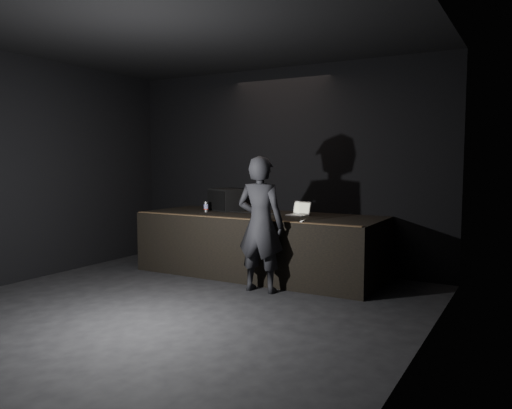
{
  "coord_description": "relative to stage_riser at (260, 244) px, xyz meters",
  "views": [
    {
      "loc": [
        3.96,
        -4.41,
        1.88
      ],
      "look_at": [
        0.17,
        2.3,
        1.2
      ],
      "focal_mm": 35.0,
      "sensor_mm": 36.0,
      "label": 1
    }
  ],
  "objects": [
    {
      "name": "ground",
      "position": [
        0.0,
        -2.73,
        -0.5
      ],
      "size": [
        7.0,
        7.0,
        0.0
      ],
      "primitive_type": "plane",
      "color": "black",
      "rests_on": "ground"
    },
    {
      "name": "room_walls",
      "position": [
        0.0,
        -2.73,
        1.52
      ],
      "size": [
        6.1,
        7.1,
        3.52
      ],
      "color": "black",
      "rests_on": "ground"
    },
    {
      "name": "stage_riser",
      "position": [
        0.0,
        0.0,
        0.0
      ],
      "size": [
        4.0,
        1.5,
        1.0
      ],
      "primitive_type": "cube",
      "color": "black",
      "rests_on": "ground"
    },
    {
      "name": "riser_lip",
      "position": [
        0.0,
        -0.71,
        0.51
      ],
      "size": [
        3.92,
        0.1,
        0.01
      ],
      "primitive_type": "cube",
      "color": "brown",
      "rests_on": "stage_riser"
    },
    {
      "name": "stage_monitor",
      "position": [
        -0.82,
        0.24,
        0.69
      ],
      "size": [
        0.7,
        0.62,
        0.39
      ],
      "rotation": [
        0.0,
        0.0,
        -0.43
      ],
      "color": "black",
      "rests_on": "stage_riser"
    },
    {
      "name": "cable",
      "position": [
        -0.16,
        0.04,
        0.51
      ],
      "size": [
        0.93,
        0.04,
        0.02
      ],
      "primitive_type": "cylinder",
      "rotation": [
        0.0,
        1.57,
        0.03
      ],
      "color": "black",
      "rests_on": "stage_riser"
    },
    {
      "name": "laptop",
      "position": [
        0.63,
        0.17,
        0.56
      ],
      "size": [
        0.36,
        0.34,
        0.22
      ],
      "rotation": [
        0.0,
        0.0,
        -0.18
      ],
      "color": "silver",
      "rests_on": "stage_riser"
    },
    {
      "name": "beer_can",
      "position": [
        -1.0,
        -0.12,
        0.59
      ],
      "size": [
        0.07,
        0.07,
        0.18
      ],
      "color": "silver",
      "rests_on": "stage_riser"
    },
    {
      "name": "plastic_cup",
      "position": [
        0.24,
        0.11,
        0.55
      ],
      "size": [
        0.08,
        0.08,
        0.1
      ],
      "primitive_type": "cylinder",
      "color": "white",
      "rests_on": "stage_riser"
    },
    {
      "name": "wii_remote",
      "position": [
        1.05,
        -0.65,
        0.51
      ],
      "size": [
        0.05,
        0.14,
        0.03
      ],
      "primitive_type": "cube",
      "rotation": [
        0.0,
        0.0,
        0.17
      ],
      "color": "silver",
      "rests_on": "stage_riser"
    },
    {
      "name": "person",
      "position": [
        0.53,
        -0.95,
        0.47
      ],
      "size": [
        0.73,
        0.5,
        1.95
      ],
      "primitive_type": "imported",
      "rotation": [
        0.0,
        0.0,
        3.2
      ],
      "color": "black",
      "rests_on": "ground"
    }
  ]
}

